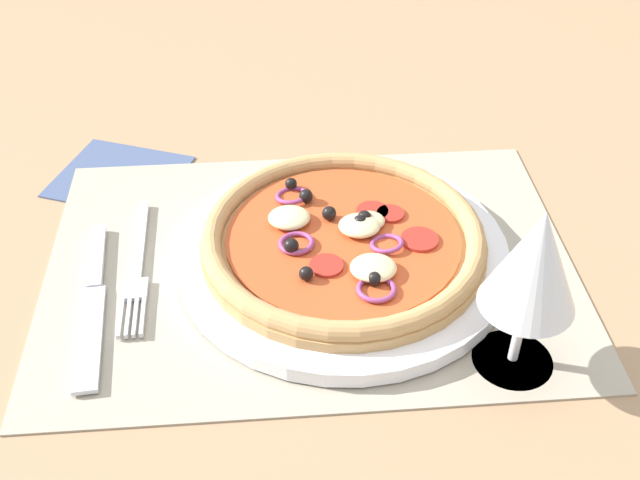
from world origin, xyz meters
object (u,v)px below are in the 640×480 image
object	(u,v)px
plate	(343,254)
knife	(93,303)
napkin	(119,176)
fork	(137,271)
wine_glass	(534,266)
pizza	(343,239)

from	to	relation	value
plate	knife	size ratio (longest dim) A/B	1.48
plate	napkin	world-z (taller)	plate
fork	napkin	bearing A→B (deg)	-169.18
napkin	wine_glass	bearing A→B (deg)	140.50
plate	knife	world-z (taller)	plate
fork	knife	distance (cm)	5.00
wine_glass	napkin	size ratio (longest dim) A/B	1.21
fork	plate	bearing A→B (deg)	89.34
fork	knife	bearing A→B (deg)	-43.20
knife	wine_glass	bearing A→B (deg)	70.98
knife	napkin	bearing A→B (deg)	175.71
plate	wine_glass	bearing A→B (deg)	133.78
pizza	plate	bearing A→B (deg)	-89.50
plate	pizza	size ratio (longest dim) A/B	1.17
knife	wine_glass	size ratio (longest dim) A/B	1.35
wine_glass	napkin	bearing A→B (deg)	-39.50
pizza	knife	distance (cm)	22.20
pizza	fork	bearing A→B (deg)	0.93
plate	pizza	world-z (taller)	pizza
pizza	wine_glass	world-z (taller)	wine_glass
plate	fork	world-z (taller)	plate
plate	knife	bearing A→B (deg)	10.58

